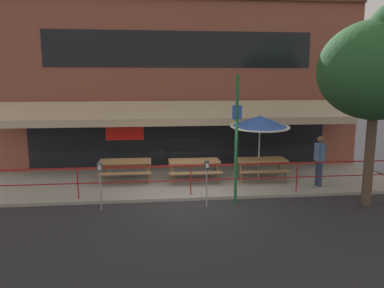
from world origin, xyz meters
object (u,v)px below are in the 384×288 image
picnic_table_right (261,163)px  patio_umbrella_right (260,122)px  pedestrian_walking (320,158)px  street_tree_curbside (382,64)px  parking_meter_near (100,171)px  picnic_table_centre (194,165)px  parking_meter_far (207,169)px  picnic_table_left (126,165)px  street_sign_pole (236,139)px

picnic_table_right → patio_umbrella_right: bearing=90.0°
patio_umbrella_right → picnic_table_right: bearing=-90.0°
pedestrian_walking → street_tree_curbside: 3.64m
parking_meter_near → pedestrian_walking: bearing=10.9°
picnic_table_centre → parking_meter_far: parking_meter_far is taller
pedestrian_walking → street_tree_curbside: size_ratio=0.29×
picnic_table_right → patio_umbrella_right: patio_umbrella_right is taller
pedestrian_walking → picnic_table_left: bearing=169.2°
picnic_table_centre → parking_meter_near: size_ratio=1.27×
patio_umbrella_right → street_sign_pole: 2.95m
picnic_table_right → pedestrian_walking: pedestrian_walking is taller
picnic_table_left → picnic_table_right: bearing=-3.1°
picnic_table_right → picnic_table_centre: bearing=178.8°
picnic_table_centre → parking_meter_near: (-2.95, -2.41, 0.44)m
picnic_table_right → parking_meter_far: size_ratio=1.27×
pedestrian_walking → street_sign_pole: 3.56m
patio_umbrella_right → parking_meter_near: bearing=-153.9°
pedestrian_walking → picnic_table_centre: bearing=165.9°
picnic_table_centre → pedestrian_walking: pedestrian_walking is taller
parking_meter_near → parking_meter_far: same height
pedestrian_walking → parking_meter_far: pedestrian_walking is taller
picnic_table_left → pedestrian_walking: pedestrian_walking is taller
street_sign_pole → picnic_table_right: bearing=57.6°
patio_umbrella_right → street_sign_pole: size_ratio=0.62×
picnic_table_left → parking_meter_far: bearing=-47.3°
picnic_table_centre → street_sign_pole: (0.97, -2.35, 1.27)m
parking_meter_near → patio_umbrella_right: bearing=26.1°
picnic_table_right → street_tree_curbside: street_tree_curbside is taller
parking_meter_far → street_tree_curbside: 5.71m
picnic_table_right → parking_meter_far: (-2.34, -2.44, 0.44)m
picnic_table_centre → pedestrian_walking: (4.16, -1.05, 0.35)m
picnic_table_left → parking_meter_near: (-0.53, -2.63, 0.44)m
parking_meter_far → street_sign_pole: size_ratio=0.37×
street_sign_pole → street_tree_curbside: bearing=-7.3°
patio_umbrella_right → parking_meter_far: (-2.34, -2.71, -1.03)m
picnic_table_right → pedestrian_walking: bearing=-29.8°
street_tree_curbside → street_sign_pole: bearing=172.7°
picnic_table_left → pedestrian_walking: bearing=-10.8°
picnic_table_right → street_sign_pole: 3.00m
pedestrian_walking → street_sign_pole: street_sign_pole is taller
picnic_table_centre → patio_umbrella_right: bearing=5.1°
street_sign_pole → street_tree_curbside: street_tree_curbside is taller
picnic_table_centre → picnic_table_right: 2.42m
picnic_table_right → parking_meter_near: size_ratio=1.27×
street_sign_pole → patio_umbrella_right: bearing=60.4°
patio_umbrella_right → street_tree_curbside: street_tree_curbside is taller
street_tree_curbside → picnic_table_left: bearing=157.4°
patio_umbrella_right → parking_meter_near: (-5.37, -2.63, -1.03)m
picnic_table_right → street_tree_curbside: 5.09m
picnic_table_centre → patio_umbrella_right: 2.84m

